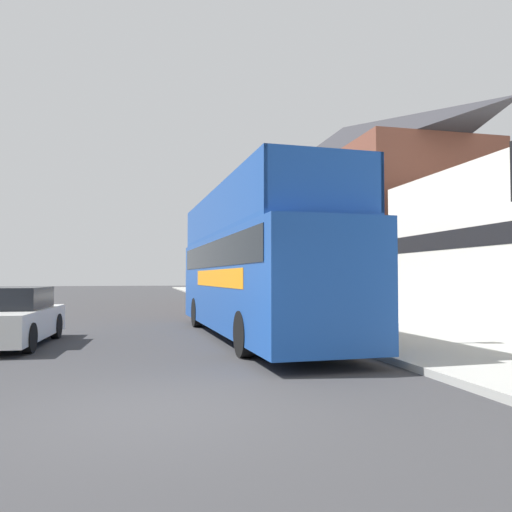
{
  "coord_description": "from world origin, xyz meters",
  "views": [
    {
      "loc": [
        -0.23,
        -6.48,
        1.72
      ],
      "look_at": [
        3.22,
        8.41,
        2.36
      ],
      "focal_mm": 35.0,
      "sensor_mm": 36.0,
      "label": 1
    }
  ],
  "objects_px": {
    "parked_car_far_side": "(10,318)",
    "lamp_post_second": "(281,232)",
    "parked_car_ahead_of_bus": "(227,301)",
    "tour_bus": "(253,273)",
    "lamp_post_nearest": "(365,213)"
  },
  "relations": [
    {
      "from": "parked_car_far_side",
      "to": "lamp_post_second",
      "type": "xyz_separation_m",
      "value": [
        8.6,
        5.41,
        2.8
      ]
    },
    {
      "from": "parked_car_ahead_of_bus",
      "to": "lamp_post_second",
      "type": "xyz_separation_m",
      "value": [
        1.7,
        -2.7,
        2.82
      ]
    },
    {
      "from": "tour_bus",
      "to": "parked_car_ahead_of_bus",
      "type": "bearing_deg",
      "value": 83.19
    },
    {
      "from": "tour_bus",
      "to": "lamp_post_nearest",
      "type": "bearing_deg",
      "value": -57.8
    },
    {
      "from": "parked_car_ahead_of_bus",
      "to": "lamp_post_second",
      "type": "bearing_deg",
      "value": -60.42
    },
    {
      "from": "tour_bus",
      "to": "lamp_post_nearest",
      "type": "height_order",
      "value": "lamp_post_nearest"
    },
    {
      "from": "tour_bus",
      "to": "parked_car_far_side",
      "type": "height_order",
      "value": "tour_bus"
    },
    {
      "from": "lamp_post_nearest",
      "to": "lamp_post_second",
      "type": "xyz_separation_m",
      "value": [
        0.24,
        8.07,
        0.25
      ]
    },
    {
      "from": "tour_bus",
      "to": "lamp_post_second",
      "type": "bearing_deg",
      "value": 63.18
    },
    {
      "from": "lamp_post_second",
      "to": "tour_bus",
      "type": "bearing_deg",
      "value": -114.48
    },
    {
      "from": "lamp_post_nearest",
      "to": "parked_car_ahead_of_bus",
      "type": "bearing_deg",
      "value": 97.71
    },
    {
      "from": "parked_car_ahead_of_bus",
      "to": "lamp_post_nearest",
      "type": "relative_size",
      "value": 0.9
    },
    {
      "from": "tour_bus",
      "to": "lamp_post_second",
      "type": "distance_m",
      "value": 5.81
    },
    {
      "from": "parked_car_ahead_of_bus",
      "to": "parked_car_far_side",
      "type": "bearing_deg",
      "value": -133.0
    },
    {
      "from": "parked_car_ahead_of_bus",
      "to": "parked_car_far_side",
      "type": "height_order",
      "value": "parked_car_far_side"
    }
  ]
}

